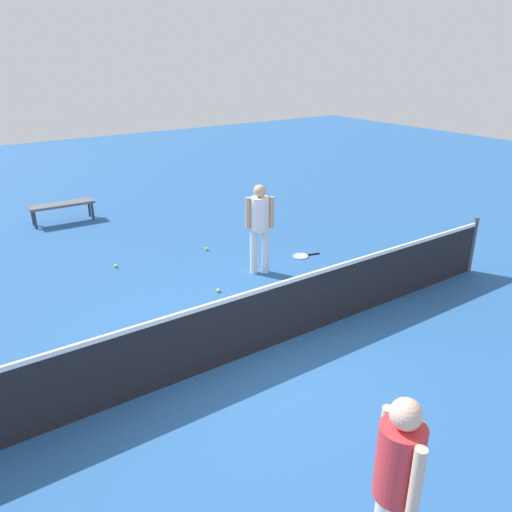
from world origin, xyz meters
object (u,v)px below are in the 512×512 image
(player_near_side, at_px, (260,222))
(tennis_ball_near_player, at_px, (264,258))
(player_far_side, at_px, (397,478))
(tennis_ball_baseline, at_px, (116,266))
(tennis_ball_by_net, at_px, (207,249))
(tennis_racket_near_player, at_px, (302,256))
(tennis_ball_midcourt, at_px, (218,290))
(courtside_bench, at_px, (62,206))

(player_near_side, relative_size, tennis_ball_near_player, 25.76)
(player_far_side, bearing_deg, tennis_ball_baseline, -93.38)
(player_near_side, height_order, tennis_ball_by_net, player_near_side)
(tennis_racket_near_player, xyz_separation_m, tennis_ball_midcourt, (2.24, 0.45, 0.02))
(tennis_ball_near_player, relative_size, tennis_ball_by_net, 1.00)
(tennis_ball_midcourt, bearing_deg, tennis_ball_by_net, -113.72)
(tennis_ball_baseline, xyz_separation_m, courtside_bench, (0.05, -3.41, 0.38))
(tennis_ball_by_net, xyz_separation_m, tennis_ball_baseline, (1.90, -0.21, 0.00))
(tennis_ball_baseline, height_order, courtside_bench, courtside_bench)
(player_near_side, xyz_separation_m, player_far_side, (2.58, 5.44, 0.00))
(player_near_side, relative_size, courtside_bench, 1.12)
(tennis_ball_near_player, bearing_deg, player_far_side, 62.85)
(tennis_ball_midcourt, height_order, tennis_ball_baseline, same)
(courtside_bench, bearing_deg, tennis_racket_near_player, 123.90)
(tennis_ball_midcourt, bearing_deg, tennis_ball_baseline, -62.22)
(tennis_ball_near_player, distance_m, tennis_ball_by_net, 1.30)
(tennis_ball_near_player, distance_m, courtside_bench, 5.42)
(tennis_ball_midcourt, distance_m, tennis_ball_baseline, 2.32)
(player_near_side, distance_m, courtside_bench, 5.66)
(tennis_ball_by_net, bearing_deg, tennis_ball_near_player, 123.07)
(player_far_side, bearing_deg, tennis_ball_near_player, -117.15)
(player_near_side, bearing_deg, player_far_side, 64.59)
(player_near_side, relative_size, player_far_side, 1.00)
(tennis_ball_baseline, bearing_deg, courtside_bench, -89.17)
(tennis_ball_by_net, bearing_deg, tennis_racket_near_player, 135.53)
(tennis_ball_by_net, xyz_separation_m, courtside_bench, (1.95, -3.62, 0.38))
(tennis_ball_by_net, bearing_deg, courtside_bench, -61.74)
(tennis_racket_near_player, relative_size, tennis_ball_midcourt, 9.19)
(tennis_racket_near_player, relative_size, tennis_ball_near_player, 9.19)
(courtside_bench, bearing_deg, player_far_side, 87.97)
(tennis_ball_near_player, xyz_separation_m, tennis_ball_baseline, (2.61, -1.30, 0.00))
(tennis_ball_midcourt, relative_size, tennis_ball_baseline, 1.00)
(courtside_bench, bearing_deg, tennis_ball_by_net, 118.26)
(player_far_side, distance_m, courtside_bench, 10.64)
(player_near_side, xyz_separation_m, tennis_ball_midcourt, (1.07, 0.28, -0.98))
(tennis_ball_near_player, bearing_deg, player_near_side, 46.64)
(courtside_bench, bearing_deg, player_near_side, 113.07)
(courtside_bench, bearing_deg, tennis_ball_midcourt, 101.71)
(player_near_side, bearing_deg, tennis_ball_by_net, -80.48)
(tennis_racket_near_player, height_order, tennis_ball_near_player, tennis_ball_near_player)
(tennis_racket_near_player, relative_size, tennis_ball_baseline, 9.19)
(player_near_side, distance_m, player_far_side, 6.02)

